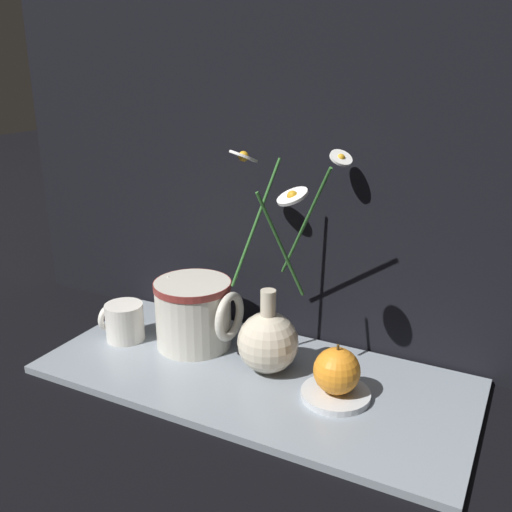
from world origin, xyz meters
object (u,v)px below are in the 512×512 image
object	(u,v)px
yellow_mug	(123,322)
orange_fruit	(337,371)
ceramic_pitcher	(194,311)
vase_with_flowers	(268,335)

from	to	relation	value
yellow_mug	orange_fruit	bearing A→B (deg)	-0.56
ceramic_pitcher	orange_fruit	world-z (taller)	ceramic_pitcher
vase_with_flowers	orange_fruit	bearing A→B (deg)	-12.23
ceramic_pitcher	orange_fruit	bearing A→B (deg)	-9.54
vase_with_flowers	orange_fruit	distance (m)	0.13
yellow_mug	ceramic_pitcher	world-z (taller)	ceramic_pitcher
yellow_mug	orange_fruit	size ratio (longest dim) A/B	1.00
vase_with_flowers	yellow_mug	size ratio (longest dim) A/B	4.43
orange_fruit	vase_with_flowers	bearing A→B (deg)	167.77
orange_fruit	yellow_mug	bearing A→B (deg)	179.44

